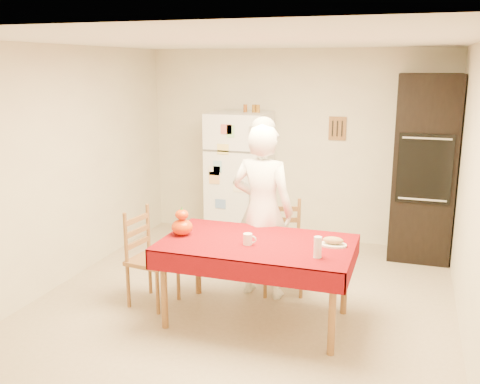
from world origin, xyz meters
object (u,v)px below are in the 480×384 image
at_px(coffee_mug, 248,239).
at_px(pumpkin_lower, 182,227).
at_px(wine_glass, 318,247).
at_px(dining_table, 257,249).
at_px(oven_cabinet, 424,168).
at_px(chair_far, 282,243).
at_px(seated_woman, 262,211).
at_px(bread_plate, 333,245).
at_px(refrigerator, 240,178).
at_px(chair_left, 147,254).

bearing_deg(coffee_mug, pumpkin_lower, 173.44).
bearing_deg(wine_glass, dining_table, 158.39).
bearing_deg(oven_cabinet, coffee_mug, -121.98).
relative_size(chair_far, pumpkin_lower, 4.81).
distance_m(seated_woman, bread_plate, 0.92).
bearing_deg(seated_woman, wine_glass, 136.62).
bearing_deg(refrigerator, chair_far, -56.84).
distance_m(oven_cabinet, seated_woman, 2.25).
bearing_deg(bread_plate, wine_glass, -103.45).
relative_size(oven_cabinet, coffee_mug, 22.00).
distance_m(coffee_mug, pumpkin_lower, 0.66).
bearing_deg(seated_woman, dining_table, 107.56).
bearing_deg(bread_plate, chair_left, -178.16).
relative_size(oven_cabinet, seated_woman, 1.25).
xyz_separation_m(refrigerator, seated_woman, (0.76, -1.59, 0.03)).
relative_size(dining_table, seated_woman, 0.97).
relative_size(oven_cabinet, pumpkin_lower, 11.13).
height_order(oven_cabinet, dining_table, oven_cabinet).
height_order(chair_far, seated_woman, seated_woman).
bearing_deg(coffee_mug, chair_far, 83.47).
bearing_deg(wine_glass, refrigerator, 121.22).
bearing_deg(chair_far, chair_left, -166.22).
bearing_deg(pumpkin_lower, bread_plate, 5.20).
bearing_deg(wine_glass, seated_woman, 130.55).
distance_m(seated_woman, pumpkin_lower, 0.86).
xyz_separation_m(oven_cabinet, chair_left, (-2.53, -2.19, -0.59)).
xyz_separation_m(refrigerator, wine_glass, (1.46, -2.41, -0.00)).
distance_m(refrigerator, chair_left, 2.18).
relative_size(chair_far, bread_plate, 3.96).
height_order(chair_far, pumpkin_lower, chair_far).
height_order(oven_cabinet, bread_plate, oven_cabinet).
height_order(seated_woman, coffee_mug, seated_woman).
relative_size(chair_left, pumpkin_lower, 4.81).
bearing_deg(oven_cabinet, wine_glass, -108.44).
height_order(oven_cabinet, seated_woman, oven_cabinet).
bearing_deg(dining_table, chair_left, 177.99).
distance_m(chair_left, bread_plate, 1.80).
relative_size(refrigerator, chair_left, 1.79).
xyz_separation_m(coffee_mug, bread_plate, (0.71, 0.20, -0.04)).
bearing_deg(chair_left, oven_cabinet, -41.35).
relative_size(dining_table, wine_glass, 9.66).
height_order(seated_woman, bread_plate, seated_woman).
bearing_deg(bread_plate, pumpkin_lower, -174.80).
distance_m(wine_glass, bread_plate, 0.34).
xyz_separation_m(wine_glass, bread_plate, (0.08, 0.33, -0.08)).
xyz_separation_m(chair_left, seated_woman, (1.01, 0.55, 0.37)).
bearing_deg(pumpkin_lower, wine_glass, -8.84).
bearing_deg(refrigerator, bread_plate, -53.55).
xyz_separation_m(seated_woman, wine_glass, (0.70, -0.82, -0.03)).
bearing_deg(dining_table, chair_far, 86.85).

